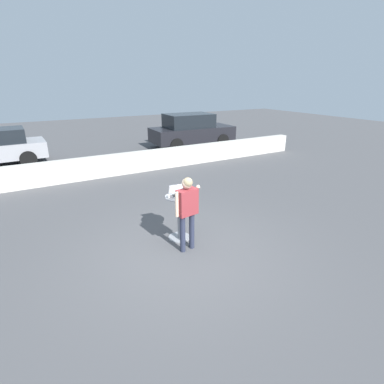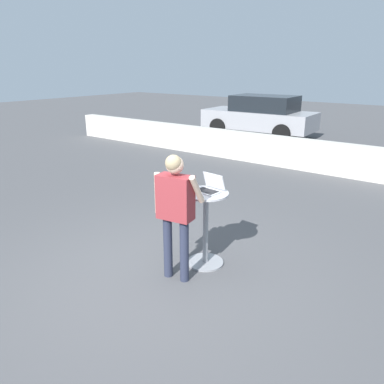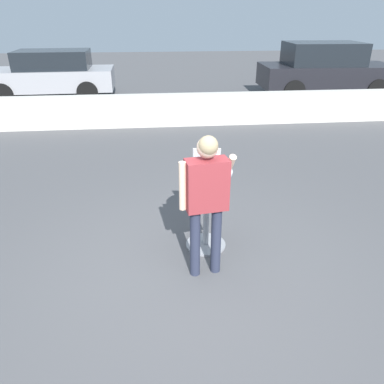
{
  "view_description": "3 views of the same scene",
  "coord_description": "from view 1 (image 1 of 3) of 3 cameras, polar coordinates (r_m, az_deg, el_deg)",
  "views": [
    {
      "loc": [
        -2.46,
        -4.68,
        3.32
      ],
      "look_at": [
        0.38,
        0.31,
        1.18
      ],
      "focal_mm": 28.0,
      "sensor_mm": 36.0,
      "label": 1
    },
    {
      "loc": [
        2.77,
        -3.06,
        2.52
      ],
      "look_at": [
        0.13,
        0.48,
        1.03
      ],
      "focal_mm": 35.0,
      "sensor_mm": 36.0,
      "label": 2
    },
    {
      "loc": [
        -0.33,
        -3.22,
        2.63
      ],
      "look_at": [
        0.04,
        0.4,
        0.86
      ],
      "focal_mm": 35.0,
      "sensor_mm": 36.0,
      "label": 3
    }
  ],
  "objects": [
    {
      "name": "standing_person",
      "position": [
        5.93,
        -0.95,
        -2.57
      ],
      "size": [
        0.57,
        0.4,
        1.58
      ],
      "color": "#282D42",
      "rests_on": "ground_plane"
    },
    {
      "name": "coffee_mug",
      "position": [
        6.26,
        -4.28,
        -0.88
      ],
      "size": [
        0.12,
        0.09,
        0.08
      ],
      "color": "white",
      "rests_on": "cafe_table"
    },
    {
      "name": "ground_plane",
      "position": [
        6.24,
        -1.65,
        -11.67
      ],
      "size": [
        50.0,
        50.0,
        0.0
      ],
      "primitive_type": "plane",
      "color": "#4C4C4F"
    },
    {
      "name": "laptop",
      "position": [
        6.43,
        -2.81,
        -0.19
      ],
      "size": [
        0.35,
        0.32,
        0.22
      ],
      "color": "#B7BABF",
      "rests_on": "cafe_table"
    },
    {
      "name": "cafe_table",
      "position": [
        6.56,
        -2.51,
        -4.4
      ],
      "size": [
        0.58,
        0.58,
        1.01
      ],
      "color": "gray",
      "rests_on": "ground_plane"
    },
    {
      "name": "parked_car_further_down",
      "position": [
        16.16,
        -0.14,
        11.7
      ],
      "size": [
        4.42,
        2.08,
        1.71
      ],
      "color": "black",
      "rests_on": "ground_plane"
    },
    {
      "name": "pavement_kerb",
      "position": [
        11.44,
        -16.24,
        4.76
      ],
      "size": [
        17.9,
        0.35,
        0.77
      ],
      "color": "beige",
      "rests_on": "ground_plane"
    }
  ]
}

